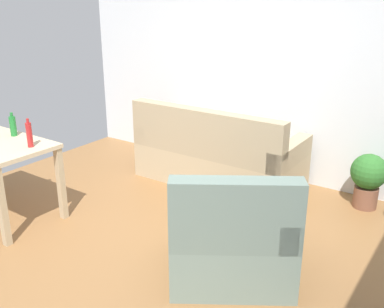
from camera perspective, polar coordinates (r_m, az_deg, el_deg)
ground_plane at (r=3.89m, az=-5.51°, el=-12.41°), size 5.20×4.40×0.02m
wall_rear at (r=5.22m, az=9.87°, el=11.69°), size 5.20×0.10×2.70m
couch at (r=5.08m, az=3.20°, el=-0.44°), size 1.86×0.84×0.92m
potted_plant at (r=4.80m, az=21.72°, el=-2.77°), size 0.36×0.36×0.57m
armchair at (r=3.42m, az=5.15°, el=-10.76°), size 1.21×1.19×0.92m
bottle_green at (r=4.64m, az=-22.04°, el=3.39°), size 0.06×0.06×0.23m
bottle_red at (r=4.24m, az=-20.19°, el=2.38°), size 0.05×0.05×0.27m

